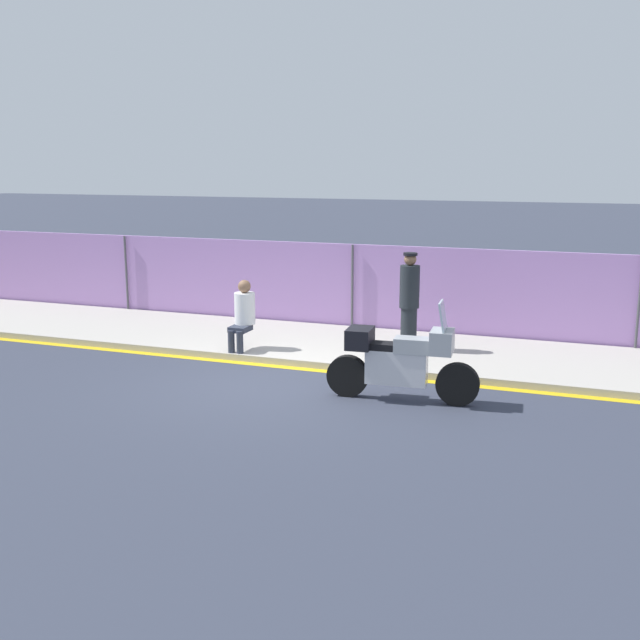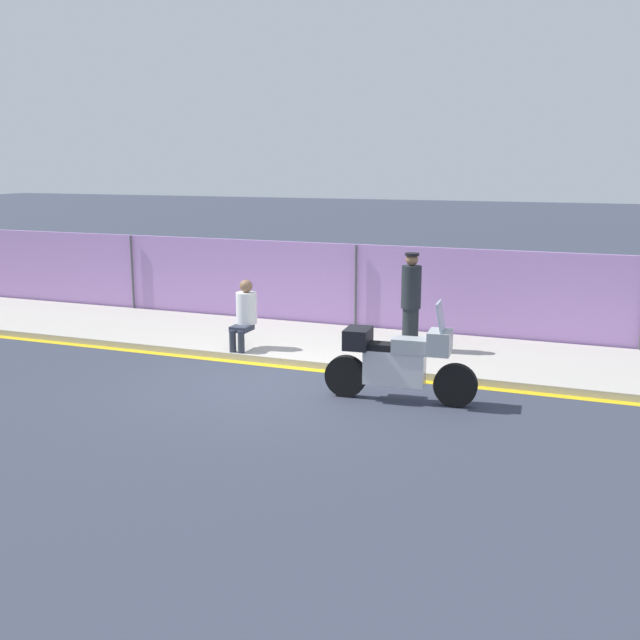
% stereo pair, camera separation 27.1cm
% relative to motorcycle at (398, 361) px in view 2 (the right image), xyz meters
% --- Properties ---
extents(ground_plane, '(120.00, 120.00, 0.00)m').
position_rel_motorcycle_xyz_m(ground_plane, '(-2.06, 0.10, -0.62)').
color(ground_plane, '#333847').
extents(sidewalk, '(40.68, 2.97, 0.12)m').
position_rel_motorcycle_xyz_m(sidewalk, '(-2.06, 2.68, -0.56)').
color(sidewalk, '#ADA89E').
rests_on(sidewalk, ground_plane).
extents(curb_paint_stripe, '(40.68, 0.18, 0.01)m').
position_rel_motorcycle_xyz_m(curb_paint_stripe, '(-2.06, 1.11, -0.61)').
color(curb_paint_stripe, gold).
rests_on(curb_paint_stripe, ground_plane).
extents(storefront_fence, '(38.65, 0.17, 1.82)m').
position_rel_motorcycle_xyz_m(storefront_fence, '(-2.06, 4.26, 0.29)').
color(storefront_fence, '#AD7FC6').
rests_on(storefront_fence, ground_plane).
extents(motorcycle, '(2.27, 0.61, 1.52)m').
position_rel_motorcycle_xyz_m(motorcycle, '(0.00, 0.00, 0.00)').
color(motorcycle, black).
rests_on(motorcycle, ground_plane).
extents(officer_standing, '(0.36, 0.36, 1.77)m').
position_rel_motorcycle_xyz_m(officer_standing, '(-0.50, 2.65, 0.41)').
color(officer_standing, '#1E2328').
rests_on(officer_standing, sidewalk).
extents(person_seated_on_curb, '(0.38, 0.66, 1.26)m').
position_rel_motorcycle_xyz_m(person_seated_on_curb, '(-3.34, 1.65, 0.20)').
color(person_seated_on_curb, '#2D3342').
rests_on(person_seated_on_curb, sidewalk).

